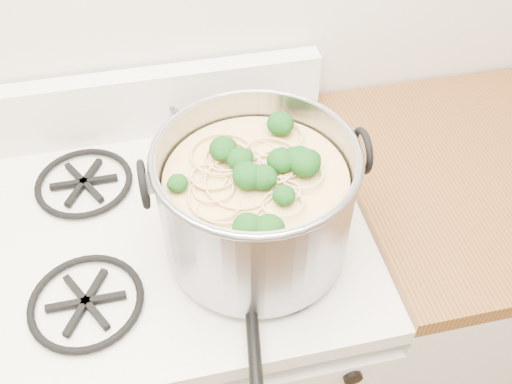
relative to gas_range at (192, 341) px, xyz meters
name	(u,v)px	position (x,y,z in m)	size (l,w,h in m)	color
gas_range	(192,341)	(0.00, 0.00, 0.00)	(0.76, 0.66, 0.92)	white
counter_right	(505,275)	(0.88, 0.00, 0.02)	(1.00, 0.65, 0.92)	silver
stock_pot	(256,203)	(0.15, -0.09, 0.60)	(0.38, 0.35, 0.24)	gray
spatula	(248,261)	(0.12, -0.14, 0.50)	(0.29, 0.31, 0.02)	black
glass_bowl	(224,116)	(0.15, 0.28, 0.50)	(0.10, 0.10, 0.02)	white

